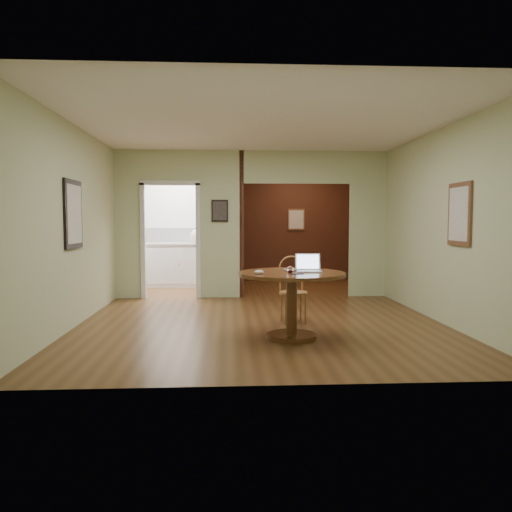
{
  "coord_description": "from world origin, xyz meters",
  "views": [
    {
      "loc": [
        -0.46,
        -6.68,
        1.41
      ],
      "look_at": [
        -0.09,
        -0.2,
        0.96
      ],
      "focal_mm": 35.0,
      "sensor_mm": 36.0,
      "label": 1
    }
  ],
  "objects": [
    {
      "name": "pen",
      "position": [
        0.34,
        -1.02,
        0.8
      ],
      "size": [
        0.15,
        0.05,
        0.01
      ],
      "primitive_type": "cylinder",
      "rotation": [
        0.0,
        1.57,
        0.26
      ],
      "color": "#0D0D5D",
      "rests_on": "dining_table"
    },
    {
      "name": "mouse",
      "position": [
        -0.1,
        -0.98,
        0.82
      ],
      "size": [
        0.13,
        0.09,
        0.05
      ],
      "primitive_type": "ellipsoid",
      "rotation": [
        0.0,
        0.0,
        0.25
      ],
      "color": "silver",
      "rests_on": "dining_table"
    },
    {
      "name": "floor",
      "position": [
        0.0,
        0.0,
        0.0
      ],
      "size": [
        5.0,
        5.0,
        0.0
      ],
      "primitive_type": "plane",
      "color": "#4F3016",
      "rests_on": "ground"
    },
    {
      "name": "closed_laptop",
      "position": [
        0.37,
        -0.66,
        0.81
      ],
      "size": [
        0.32,
        0.23,
        0.02
      ],
      "primitive_type": "imported",
      "rotation": [
        0.0,
        0.0,
        -0.14
      ],
      "color": "#AAAAAE",
      "rests_on": "dining_table"
    },
    {
      "name": "wine_glass",
      "position": [
        0.27,
        -0.9,
        0.84
      ],
      "size": [
        0.08,
        0.08,
        0.09
      ],
      "primitive_type": null,
      "color": "white",
      "rests_on": "dining_table"
    },
    {
      "name": "kitchen_cabinet",
      "position": [
        -1.35,
        4.2,
        0.47
      ],
      "size": [
        2.06,
        0.6,
        0.94
      ],
      "color": "white",
      "rests_on": "ground"
    },
    {
      "name": "chair",
      "position": [
        0.44,
        0.2,
        0.51
      ],
      "size": [
        0.42,
        0.42,
        0.92
      ],
      "rotation": [
        0.0,
        0.0,
        0.09
      ],
      "color": "#915D33",
      "rests_on": "ground"
    },
    {
      "name": "open_laptop",
      "position": [
        0.52,
        -0.71,
        0.86
      ],
      "size": [
        0.32,
        0.28,
        0.22
      ],
      "rotation": [
        0.0,
        0.0,
        -0.06
      ],
      "color": "silver",
      "rests_on": "dining_table"
    },
    {
      "name": "room_shell",
      "position": [
        -0.47,
        3.1,
        1.29
      ],
      "size": [
        5.2,
        7.5,
        5.0
      ],
      "color": "white",
      "rests_on": "ground"
    },
    {
      "name": "grocery_bag",
      "position": [
        -1.12,
        4.2,
        1.09
      ],
      "size": [
        0.37,
        0.34,
        0.3
      ],
      "primitive_type": "ellipsoid",
      "rotation": [
        0.0,
        0.0,
        0.29
      ],
      "color": "#C0B68D",
      "rests_on": "kitchen_cabinet"
    },
    {
      "name": "dining_table",
      "position": [
        0.31,
        -0.78,
        0.59
      ],
      "size": [
        1.28,
        1.28,
        0.8
      ],
      "rotation": [
        0.0,
        0.0,
        -0.16
      ],
      "color": "#5E3017",
      "rests_on": "ground"
    }
  ]
}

